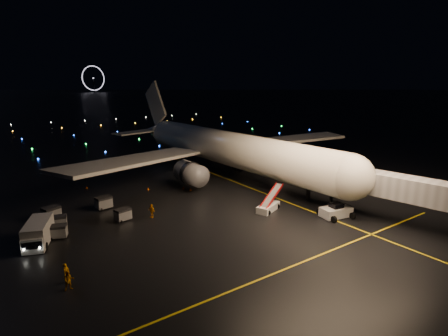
# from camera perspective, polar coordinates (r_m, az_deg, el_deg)

# --- Properties ---
(ground) EXTENTS (2000.00, 2000.00, 0.00)m
(ground) POSITION_cam_1_polar(r_m,az_deg,el_deg) (334.05, -30.46, 8.71)
(ground) COLOR black
(ground) RESTS_ON ground
(lane_centre) EXTENTS (0.25, 80.00, 0.02)m
(lane_centre) POSITION_cam_1_polar(r_m,az_deg,el_deg) (63.33, 3.67, -3.01)
(lane_centre) COLOR #DEC00B
(lane_centre) RESTS_ON ground
(lane_cross) EXTENTS (60.00, 0.25, 0.02)m
(lane_cross) POSITION_cam_1_polar(r_m,az_deg,el_deg) (35.58, 7.12, -17.13)
(lane_cross) COLOR #DEC00B
(lane_cross) RESTS_ON ground
(airliner) EXTENTS (68.96, 65.82, 18.71)m
(airliner) POSITION_cam_1_polar(r_m,az_deg,el_deg) (71.47, -1.44, 6.59)
(airliner) COLOR white
(airliner) RESTS_ON ground
(pushback_tug) EXTENTS (4.59, 2.97, 2.03)m
(pushback_tug) POSITION_cam_1_polar(r_m,az_deg,el_deg) (51.25, 17.81, -6.56)
(pushback_tug) COLOR silver
(pushback_tug) RESTS_ON ground
(belt_loader) EXTENTS (6.66, 4.12, 3.14)m
(belt_loader) POSITION_cam_1_polar(r_m,az_deg,el_deg) (51.43, 7.27, -5.26)
(belt_loader) COLOR silver
(belt_loader) RESTS_ON ground
(service_truck) EXTENTS (4.64, 7.71, 2.71)m
(service_truck) POSITION_cam_1_polar(r_m,az_deg,el_deg) (46.51, -28.01, -9.21)
(service_truck) COLOR silver
(service_truck) RESTS_ON ground
(crew_a) EXTENTS (0.80, 0.83, 1.92)m
(crew_a) POSITION_cam_1_polar(r_m,az_deg,el_deg) (37.05, -24.36, -15.32)
(crew_a) COLOR orange
(crew_a) RESTS_ON ground
(crew_b) EXTENTS (0.93, 0.73, 1.87)m
(crew_b) POSITION_cam_1_polar(r_m,az_deg,el_deg) (35.77, -23.99, -16.42)
(crew_b) COLOR orange
(crew_b) RESTS_ON ground
(crew_c) EXTENTS (0.85, 1.21, 1.91)m
(crew_c) POSITION_cam_1_polar(r_m,az_deg,el_deg) (49.77, -11.74, -6.86)
(crew_c) COLOR orange
(crew_c) RESTS_ON ground
(safety_cone_0) EXTENTS (0.44, 0.44, 0.48)m
(safety_cone_0) POSITION_cam_1_polar(r_m,az_deg,el_deg) (60.94, -5.50, -3.49)
(safety_cone_0) COLOR #E55200
(safety_cone_0) RESTS_ON ground
(safety_cone_1) EXTENTS (0.50, 0.50, 0.50)m
(safety_cone_1) POSITION_cam_1_polar(r_m,az_deg,el_deg) (61.90, -6.65, -3.24)
(safety_cone_1) COLOR #E55200
(safety_cone_1) RESTS_ON ground
(safety_cone_2) EXTENTS (0.53, 0.53, 0.46)m
(safety_cone_2) POSITION_cam_1_polar(r_m,az_deg,el_deg) (62.56, -12.28, -3.30)
(safety_cone_2) COLOR #E55200
(safety_cone_2) RESTS_ON ground
(safety_cone_3) EXTENTS (0.43, 0.43, 0.46)m
(safety_cone_3) POSITION_cam_1_polar(r_m,az_deg,el_deg) (66.57, -21.51, -2.93)
(safety_cone_3) COLOR #E55200
(safety_cone_3) RESTS_ON ground
(ferris_wheel) EXTENTS (49.33, 16.80, 52.00)m
(ferris_wheel) POSITION_cam_1_polar(r_m,az_deg,el_deg) (777.63, -20.54, 13.42)
(ferris_wheel) COLOR black
(ferris_wheel) RESTS_ON ground
(taxiway_lights) EXTENTS (164.00, 92.00, 0.36)m
(taxiway_lights) POSITION_cam_1_polar(r_m,az_deg,el_deg) (142.07, -23.95, 5.24)
(taxiway_lights) COLOR black
(taxiway_lights) RESTS_ON ground
(baggage_cart_0) EXTENTS (2.24, 1.79, 1.68)m
(baggage_cart_0) POSITION_cam_1_polar(r_m,az_deg,el_deg) (49.64, -16.18, -7.32)
(baggage_cart_0) COLOR gray
(baggage_cart_0) RESTS_ON ground
(baggage_cart_1) EXTENTS (2.40, 1.87, 1.84)m
(baggage_cart_1) POSITION_cam_1_polar(r_m,az_deg,el_deg) (54.95, -19.05, -5.39)
(baggage_cart_1) COLOR gray
(baggage_cart_1) RESTS_ON ground
(baggage_cart_2) EXTENTS (2.12, 1.70, 1.59)m
(baggage_cart_2) POSITION_cam_1_polar(r_m,az_deg,el_deg) (50.27, -25.34, -7.93)
(baggage_cart_2) COLOR gray
(baggage_cart_2) RESTS_ON ground
(baggage_cart_3) EXTENTS (2.53, 2.18, 1.81)m
(baggage_cart_3) POSITION_cam_1_polar(r_m,az_deg,el_deg) (53.46, -26.35, -6.65)
(baggage_cart_3) COLOR gray
(baggage_cart_3) RESTS_ON ground
(baggage_cart_4) EXTENTS (2.28, 1.94, 1.64)m
(baggage_cart_4) POSITION_cam_1_polar(r_m,az_deg,el_deg) (47.06, -25.44, -9.36)
(baggage_cart_4) COLOR gray
(baggage_cart_4) RESTS_ON ground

